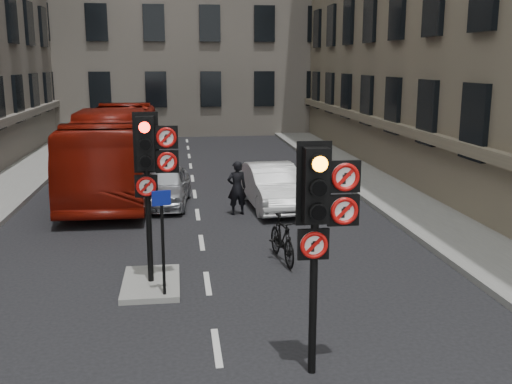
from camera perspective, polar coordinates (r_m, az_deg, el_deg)
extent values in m
cube|color=gray|center=(21.26, 14.09, -0.59)|extent=(3.00, 50.00, 0.16)
cube|color=gray|center=(13.11, -9.95, -8.56)|extent=(1.20, 2.00, 0.12)
cylinder|color=black|center=(9.17, 5.46, -10.12)|extent=(0.12, 0.12, 2.40)
cube|color=black|center=(8.66, 5.70, 0.65)|extent=(0.36, 0.28, 1.10)
cube|color=black|center=(8.78, 5.51, 0.82)|extent=(0.52, 0.03, 1.25)
cylinder|color=orange|center=(8.36, 6.13, 2.66)|extent=(0.22, 0.01, 0.22)
cylinder|color=black|center=(8.42, 6.07, 0.31)|extent=(0.22, 0.01, 0.22)
cylinder|color=black|center=(8.50, 6.02, -1.99)|extent=(0.22, 0.01, 0.22)
cube|color=black|center=(8.72, 8.43, 1.46)|extent=(0.47, 0.05, 0.47)
cylinder|color=white|center=(8.68, 8.51, 1.41)|extent=(0.41, 0.02, 0.41)
torus|color=#BF0C0A|center=(8.67, 8.53, 1.39)|extent=(0.41, 0.06, 0.41)
cube|color=#BF0C0A|center=(8.66, 8.54, 1.39)|extent=(0.25, 0.01, 0.25)
cube|color=black|center=(8.83, 8.33, -1.73)|extent=(0.47, 0.05, 0.47)
cylinder|color=white|center=(8.79, 8.40, -1.79)|extent=(0.41, 0.02, 0.41)
torus|color=#BF0C0A|center=(8.77, 8.43, -1.81)|extent=(0.41, 0.06, 0.41)
cube|color=#BF0C0A|center=(8.77, 8.44, -1.82)|extent=(0.25, 0.01, 0.25)
cube|color=black|center=(8.85, 5.48, -4.97)|extent=(0.47, 0.05, 0.47)
cylinder|color=white|center=(8.82, 5.54, -5.04)|extent=(0.41, 0.02, 0.41)
torus|color=#BF0C0A|center=(8.80, 5.56, -5.07)|extent=(0.41, 0.06, 0.41)
cube|color=#BF0C0A|center=(8.80, 5.57, -5.08)|extent=(0.25, 0.01, 0.25)
cylinder|color=black|center=(12.72, -10.16, -3.25)|extent=(0.12, 0.12, 2.40)
cube|color=black|center=(12.38, -10.46, 4.58)|extent=(0.36, 0.28, 1.10)
cube|color=black|center=(12.50, -10.44, 4.66)|extent=(0.52, 0.03, 1.25)
cylinder|color=#FF1407|center=(12.09, -10.58, 6.07)|extent=(0.22, 0.02, 0.22)
cylinder|color=black|center=(12.13, -10.52, 4.43)|extent=(0.22, 0.02, 0.22)
cylinder|color=black|center=(12.18, -10.46, 2.80)|extent=(0.22, 0.02, 0.22)
cube|color=black|center=(12.33, -8.53, 5.18)|extent=(0.47, 0.05, 0.47)
cylinder|color=white|center=(12.29, -8.54, 5.16)|extent=(0.41, 0.02, 0.41)
torus|color=#BF0C0A|center=(12.27, -8.54, 5.15)|extent=(0.41, 0.06, 0.41)
cube|color=#BF0C0A|center=(12.27, -8.54, 5.15)|extent=(0.25, 0.02, 0.25)
cube|color=black|center=(12.40, -8.46, 2.89)|extent=(0.47, 0.05, 0.47)
cylinder|color=white|center=(12.36, -8.46, 2.86)|extent=(0.41, 0.02, 0.41)
torus|color=#BF0C0A|center=(12.34, -8.46, 2.85)|extent=(0.41, 0.06, 0.41)
cube|color=#BF0C0A|center=(12.34, -8.46, 2.84)|extent=(0.25, 0.02, 0.25)
cube|color=black|center=(12.50, -10.40, 0.57)|extent=(0.47, 0.05, 0.47)
cylinder|color=white|center=(12.46, -10.41, 0.53)|extent=(0.41, 0.02, 0.41)
torus|color=#BF0C0A|center=(12.45, -10.42, 0.52)|extent=(0.41, 0.06, 0.41)
cube|color=#BF0C0A|center=(12.44, -10.42, 0.51)|extent=(0.25, 0.02, 0.25)
imported|color=#A6A8AE|center=(20.13, -8.62, 0.59)|extent=(1.88, 3.94, 1.30)
imported|color=silver|center=(19.56, 1.57, 0.56)|extent=(1.77, 4.38, 1.41)
imported|color=#E744B2|center=(24.17, -10.37, 2.40)|extent=(2.03, 4.35, 1.23)
imported|color=maroon|center=(22.52, -13.23, 3.90)|extent=(2.62, 10.95, 3.04)
imported|color=black|center=(14.31, 2.50, -4.49)|extent=(0.74, 1.90, 1.11)
imported|color=black|center=(18.61, -1.83, 0.39)|extent=(0.68, 0.52, 1.70)
cylinder|color=black|center=(11.99, -8.86, -4.93)|extent=(0.06, 0.06, 2.10)
cube|color=navy|center=(11.69, -9.01, -0.58)|extent=(0.37, 0.12, 0.29)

